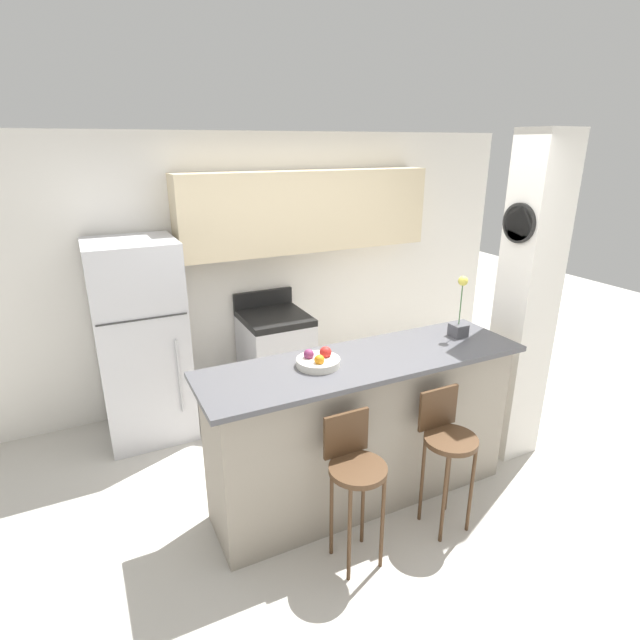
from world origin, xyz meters
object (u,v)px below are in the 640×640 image
object	(u,v)px
refrigerator	(141,342)
fruit_bowl	(318,361)
orchid_vase	(459,319)
trash_bin	(221,410)
bar_stool_right	(447,441)
stove_range	(276,358)
bar_stool_left	(355,470)

from	to	relation	value
refrigerator	fruit_bowl	bearing A→B (deg)	-59.35
fruit_bowl	orchid_vase	bearing A→B (deg)	0.66
refrigerator	trash_bin	xyz separation A→B (m)	(0.57, -0.24, -0.67)
orchid_vase	trash_bin	distance (m)	2.23
bar_stool_right	fruit_bowl	distance (m)	0.98
bar_stool_right	stove_range	bearing A→B (deg)	100.04
stove_range	bar_stool_left	xyz separation A→B (m)	(-0.32, -2.08, 0.18)
bar_stool_left	orchid_vase	distance (m)	1.41
bar_stool_left	fruit_bowl	xyz separation A→B (m)	(0.01, 0.51, 0.49)
stove_range	trash_bin	world-z (taller)	stove_range
bar_stool_right	orchid_vase	xyz separation A→B (m)	(0.49, 0.52, 0.59)
refrigerator	bar_stool_left	xyz separation A→B (m)	(0.90, -2.05, -0.22)
fruit_bowl	trash_bin	bearing A→B (deg)	104.69
refrigerator	stove_range	world-z (taller)	refrigerator
refrigerator	trash_bin	bearing A→B (deg)	-22.89
refrigerator	stove_range	size ratio (longest dim) A/B	1.61
orchid_vase	fruit_bowl	xyz separation A→B (m)	(-1.16, -0.01, -0.10)
refrigerator	bar_stool_right	bearing A→B (deg)	-52.30
stove_range	bar_stool_right	size ratio (longest dim) A/B	1.11
orchid_vase	bar_stool_right	bearing A→B (deg)	-133.02
trash_bin	bar_stool_left	bearing A→B (deg)	-79.73
fruit_bowl	bar_stool_right	bearing A→B (deg)	-37.20
fruit_bowl	stove_range	bearing A→B (deg)	79.08
stove_range	bar_stool_left	bearing A→B (deg)	-98.63
refrigerator	bar_stool_right	size ratio (longest dim) A/B	1.79
bar_stool_left	orchid_vase	xyz separation A→B (m)	(1.17, 0.52, 0.59)
bar_stool_right	fruit_bowl	world-z (taller)	fruit_bowl
orchid_vase	stove_range	bearing A→B (deg)	118.81
stove_range	bar_stool_left	world-z (taller)	stove_range
bar_stool_left	trash_bin	bearing A→B (deg)	100.27
orchid_vase	fruit_bowl	size ratio (longest dim) A/B	1.62
bar_stool_right	trash_bin	distance (m)	2.12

